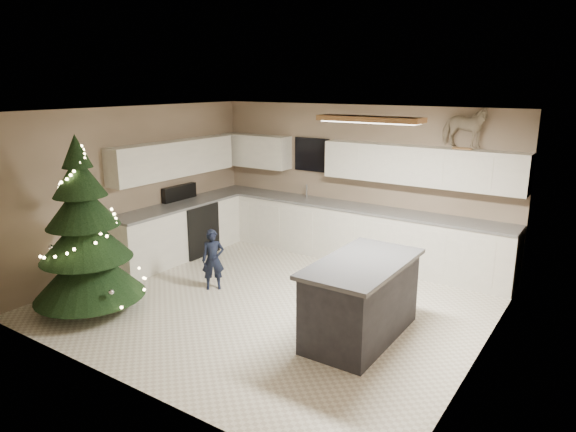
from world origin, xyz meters
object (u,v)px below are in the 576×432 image
object	(u,v)px
toddler	(213,260)
rocking_horse	(464,127)
bar_stool	(356,277)
christmas_tree	(85,241)
island	(361,299)

from	to	relation	value
toddler	rocking_horse	world-z (taller)	rocking_horse
toddler	bar_stool	bearing A→B (deg)	-29.07
christmas_tree	toddler	bearing A→B (deg)	59.97
island	toddler	xyz separation A→B (m)	(-2.45, 0.13, -0.03)
christmas_tree	toddler	distance (m)	1.78
christmas_tree	rocking_horse	xyz separation A→B (m)	(3.63, 3.92, 1.36)
christmas_tree	rocking_horse	size ratio (longest dim) A/B	3.23
bar_stool	christmas_tree	size ratio (longest dim) A/B	0.26
bar_stool	christmas_tree	xyz separation A→B (m)	(-2.90, -2.01, 0.51)
toddler	rocking_horse	bearing A→B (deg)	-2.31
island	christmas_tree	size ratio (longest dim) A/B	0.72
bar_stool	rocking_horse	size ratio (longest dim) A/B	0.83
bar_stool	toddler	xyz separation A→B (m)	(-2.05, -0.54, -0.00)
island	christmas_tree	xyz separation A→B (m)	(-3.30, -1.34, 0.48)
island	rocking_horse	bearing A→B (deg)	82.72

